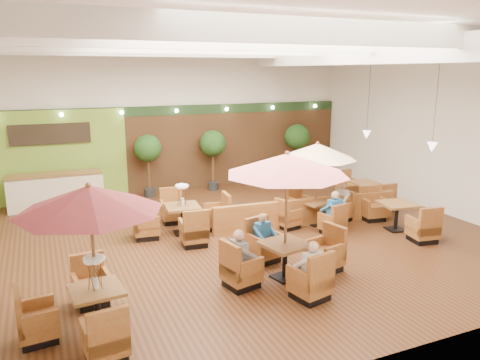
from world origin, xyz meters
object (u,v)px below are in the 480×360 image
diner_4 (341,197)px  topiary_0 (148,151)px  table_1 (286,194)px  table_2 (317,168)px  service_counter (56,191)px  topiary_1 (213,146)px  table_4 (396,217)px  diner_0 (311,264)px  table_0 (87,227)px  topiary_2 (297,139)px  table_5 (364,193)px  diner_1 (264,232)px  booth_divider (308,212)px  diner_3 (333,208)px  diner_2 (241,253)px  table_3 (183,218)px

diner_4 → topiary_0: bearing=22.2°
table_1 → table_2: (2.64, 2.94, -0.21)m
service_counter → topiary_1: size_ratio=1.30×
topiary_0 → topiary_1: 2.48m
table_4 → diner_0: (-4.50, -2.61, 0.36)m
table_4 → topiary_0: bearing=140.2°
table_0 → topiary_2: (9.10, 8.61, -0.14)m
table_5 → diner_1: diner_1 is taller
table_2 → table_4: table_2 is taller
diner_4 → topiary_2: bearing=-35.9°
booth_divider → diner_3: bearing=-71.6°
table_4 → table_5: bearing=79.7°
booth_divider → diner_0: size_ratio=7.48×
table_1 → diner_4: (3.56, 2.94, -1.20)m
table_1 → topiary_2: size_ratio=1.23×
table_4 → topiary_0: topiary_0 is taller
service_counter → diner_2: 8.55m
table_0 → diner_4: bearing=18.8°
topiary_2 → diner_1: bearing=-125.3°
booth_divider → topiary_0: topiary_0 is taller
topiary_0 → topiary_2: bearing=0.0°
topiary_0 → diner_1: topiary_0 is taller
service_counter → diner_1: 8.10m
diner_1 → table_4: bearing=171.7°
table_1 → diner_3: 3.53m
service_counter → booth_divider: service_counter is taller
service_counter → diner_2: diner_2 is taller
table_4 → diner_1: (-4.50, -0.51, 0.34)m
topiary_2 → diner_1: topiary_2 is taller
table_0 → diner_2: (3.06, 0.52, -1.14)m
diner_0 → table_2: bearing=48.8°
table_0 → table_4: bearing=8.1°
table_1 → diner_2: size_ratio=3.53×
booth_divider → table_0: (-6.52, -3.48, 1.51)m
topiary_1 → diner_1: topiary_1 is taller
topiary_0 → table_5: bearing=-30.2°
topiary_0 → diner_3: bearing=-57.8°
booth_divider → diner_1: diner_1 is taller
table_1 → diner_0: 1.58m
booth_divider → topiary_1: (-1.10, 5.12, 1.31)m
topiary_0 → topiary_2: (6.16, 0.00, 0.07)m
topiary_0 → diner_0: size_ratio=2.91×
service_counter → table_2: (6.99, -4.95, 1.13)m
table_4 → topiary_1: size_ratio=1.22×
table_1 → diner_3: bearing=24.9°
table_4 → topiary_0: size_ratio=1.24×
diner_0 → booth_divider: bearing=51.4°
table_5 → diner_1: bearing=-148.5°
diner_4 → table_1: bearing=109.2°
table_3 → table_4: (5.71, -2.19, -0.05)m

